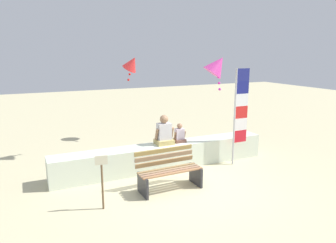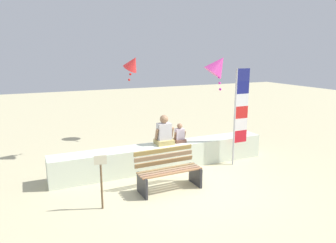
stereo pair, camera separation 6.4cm
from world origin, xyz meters
name	(u,v)px [view 1 (the left image)]	position (x,y,z in m)	size (l,w,h in m)	color
ground_plane	(189,187)	(0.00, 0.00, 0.00)	(40.00, 40.00, 0.00)	#C7BD92
seawall_ledge	(164,156)	(0.00, 1.39, 0.33)	(5.84, 0.61, 0.65)	silver
park_bench	(169,171)	(-0.44, 0.14, 0.41)	(1.46, 0.65, 0.88)	#A4724B
person_adult	(164,133)	(0.01, 1.40, 0.96)	(0.51, 0.37, 0.78)	tan
person_child	(180,135)	(0.46, 1.40, 0.85)	(0.34, 0.25, 0.52)	brown
flag_banner	(239,110)	(1.96, 0.83, 1.50)	(0.44, 0.05, 2.60)	#B7B7BC
kite_red	(132,63)	(0.24, 4.57, 2.64)	(0.84, 0.84, 0.91)	red
kite_magenta	(217,65)	(2.45, 2.67, 2.61)	(1.06, 0.92, 1.19)	#DB3D9E
sign_post	(102,177)	(-2.02, -0.18, 0.66)	(0.24, 0.05, 1.10)	brown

